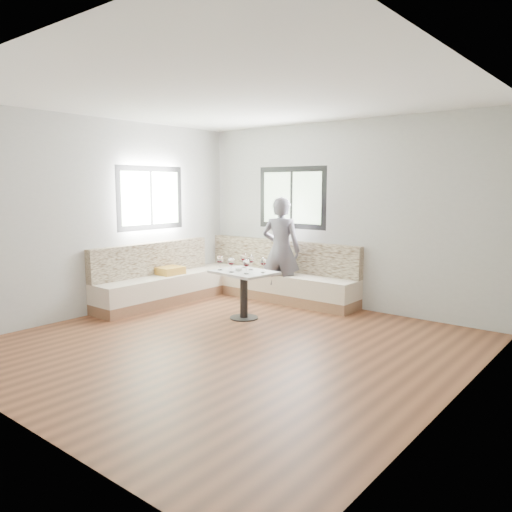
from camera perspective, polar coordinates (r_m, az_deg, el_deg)
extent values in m
cube|color=brown|center=(5.91, -2.81, -10.09)|extent=(5.00, 5.00, 0.01)
cube|color=white|center=(5.71, -3.01, 17.72)|extent=(5.00, 5.00, 0.01)
cube|color=#B7B7B2|center=(7.68, 9.67, 4.63)|extent=(5.00, 0.01, 2.80)
cube|color=#B7B7B2|center=(4.14, -26.67, 1.11)|extent=(5.00, 0.01, 2.80)
cube|color=#B7B7B2|center=(7.54, -17.25, 4.32)|extent=(0.01, 5.00, 2.80)
cube|color=#B7B7B2|center=(4.39, 22.20, 1.72)|extent=(0.01, 5.00, 2.80)
cube|color=black|center=(8.14, 4.11, 6.66)|extent=(1.30, 0.02, 1.00)
cube|color=black|center=(8.06, -11.94, 6.50)|extent=(0.02, 1.30, 1.00)
cube|color=#936647|center=(8.20, 2.08, -4.38)|extent=(2.90, 0.55, 0.16)
cube|color=beige|center=(8.16, 2.09, -2.84)|extent=(2.90, 0.55, 0.29)
cube|color=beige|center=(8.26, 2.96, 0.07)|extent=(2.90, 0.14, 0.50)
cube|color=#936647|center=(8.00, -10.83, -4.85)|extent=(0.55, 2.25, 0.16)
cube|color=beige|center=(7.95, -10.87, -3.26)|extent=(0.55, 2.25, 0.29)
cube|color=beige|center=(8.04, -11.89, -0.30)|extent=(0.14, 2.25, 0.50)
cube|color=#C98833|center=(8.05, -9.95, -1.62)|extent=(0.41, 0.41, 0.12)
cylinder|color=black|center=(7.03, -1.39, -7.06)|extent=(0.40, 0.40, 0.02)
cylinder|color=black|center=(6.96, -1.40, -4.61)|extent=(0.11, 0.11, 0.63)
cube|color=white|center=(6.90, -1.41, -1.89)|extent=(0.88, 0.72, 0.04)
imported|color=#595560|center=(7.85, 2.87, 0.68)|extent=(0.71, 0.57, 1.68)
cylinder|color=white|center=(6.92, -1.98, -1.54)|extent=(0.09, 0.09, 0.04)
sphere|color=black|center=(6.92, -1.85, -1.47)|extent=(0.02, 0.02, 0.02)
sphere|color=black|center=(6.94, -2.01, -1.45)|extent=(0.02, 0.02, 0.02)
sphere|color=black|center=(6.91, -2.04, -1.48)|extent=(0.02, 0.02, 0.02)
cylinder|color=white|center=(6.99, -4.13, -1.59)|extent=(0.07, 0.07, 0.01)
cylinder|color=white|center=(6.99, -4.13, -1.20)|extent=(0.01, 0.01, 0.09)
ellipsoid|color=white|center=(6.97, -4.14, -0.39)|extent=(0.09, 0.09, 0.11)
cylinder|color=#4C050C|center=(6.97, -4.14, -0.61)|extent=(0.06, 0.06, 0.02)
cylinder|color=white|center=(6.81, -2.85, -1.83)|extent=(0.07, 0.07, 0.01)
cylinder|color=white|center=(6.80, -2.86, -1.44)|extent=(0.01, 0.01, 0.09)
ellipsoid|color=white|center=(6.79, -2.86, -0.60)|extent=(0.09, 0.09, 0.11)
cylinder|color=#4C050C|center=(6.79, -2.86, -0.83)|extent=(0.06, 0.06, 0.02)
cylinder|color=white|center=(6.67, -1.12, -2.03)|extent=(0.07, 0.07, 0.01)
cylinder|color=white|center=(6.66, -1.12, -1.63)|extent=(0.01, 0.01, 0.09)
ellipsoid|color=white|center=(6.65, -1.12, -0.78)|extent=(0.09, 0.09, 0.11)
cylinder|color=#4C050C|center=(6.65, -1.12, -1.01)|extent=(0.06, 0.06, 0.02)
cylinder|color=white|center=(6.99, -0.59, -1.57)|extent=(0.07, 0.07, 0.01)
cylinder|color=white|center=(6.98, -0.59, -1.19)|extent=(0.01, 0.01, 0.09)
ellipsoid|color=white|center=(6.97, -0.59, -0.37)|extent=(0.09, 0.09, 0.11)
cylinder|color=#4C050C|center=(6.97, -0.59, -0.59)|extent=(0.06, 0.06, 0.02)
cylinder|color=white|center=(6.78, 0.82, -1.88)|extent=(0.07, 0.07, 0.01)
cylinder|color=white|center=(6.77, 0.82, -1.48)|extent=(0.01, 0.01, 0.09)
ellipsoid|color=white|center=(6.75, 0.82, -0.64)|extent=(0.09, 0.09, 0.11)
cylinder|color=#4C050C|center=(6.76, 0.82, -0.87)|extent=(0.06, 0.06, 0.02)
cylinder|color=white|center=(7.19, -1.41, -1.30)|extent=(0.07, 0.07, 0.01)
cylinder|color=white|center=(7.19, -1.42, -0.93)|extent=(0.01, 0.01, 0.09)
ellipsoid|color=white|center=(7.17, -1.42, -0.13)|extent=(0.09, 0.09, 0.11)
cylinder|color=#4C050C|center=(7.17, -1.42, -0.35)|extent=(0.06, 0.06, 0.02)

